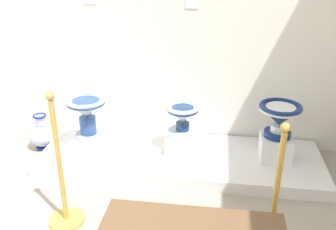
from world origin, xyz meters
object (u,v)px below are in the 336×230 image
(antique_toilet_broad_patterned, at_px, (183,117))
(decorative_vase_corner, at_px, (42,134))
(plinth_block_squat_floral, at_px, (275,148))
(antique_toilet_squat_floral, at_px, (280,115))
(antique_toilet_pale_glazed, at_px, (87,111))
(info_placard_second, at_px, (192,0))
(plinth_block_broad_patterned, at_px, (182,143))
(stanchion_post_near_right, at_px, (274,211))
(stanchion_post_near_left, at_px, (63,189))
(plinth_block_pale_glazed, at_px, (89,141))

(antique_toilet_broad_patterned, bearing_deg, decorative_vase_corner, 178.01)
(plinth_block_squat_floral, distance_m, antique_toilet_squat_floral, 0.33)
(antique_toilet_pale_glazed, bearing_deg, decorative_vase_corner, 170.94)
(info_placard_second, bearing_deg, antique_toilet_broad_patterned, -94.67)
(plinth_block_broad_patterned, xyz_separation_m, antique_toilet_broad_patterned, (0.00, -0.00, 0.28))
(antique_toilet_broad_patterned, height_order, stanchion_post_near_right, stanchion_post_near_right)
(info_placard_second, height_order, stanchion_post_near_right, info_placard_second)
(stanchion_post_near_left, bearing_deg, plinth_block_pale_glazed, 98.34)
(antique_toilet_broad_patterned, relative_size, decorative_vase_corner, 0.83)
(info_placard_second, bearing_deg, antique_toilet_squat_floral, -27.65)
(plinth_block_pale_glazed, height_order, antique_toilet_broad_patterned, antique_toilet_broad_patterned)
(plinth_block_broad_patterned, height_order, decorative_vase_corner, decorative_vase_corner)
(antique_toilet_squat_floral, bearing_deg, plinth_block_pale_glazed, 179.55)
(stanchion_post_near_right, bearing_deg, info_placard_second, 116.32)
(antique_toilet_squat_floral, height_order, stanchion_post_near_left, stanchion_post_near_left)
(plinth_block_squat_floral, bearing_deg, antique_toilet_pale_glazed, 179.55)
(plinth_block_broad_patterned, distance_m, stanchion_post_near_right, 1.30)
(stanchion_post_near_right, bearing_deg, decorative_vase_corner, 153.75)
(antique_toilet_broad_patterned, xyz_separation_m, antique_toilet_squat_floral, (0.89, -0.05, 0.09))
(antique_toilet_broad_patterned, relative_size, stanchion_post_near_right, 0.34)
(decorative_vase_corner, bearing_deg, stanchion_post_near_right, -26.25)
(stanchion_post_near_left, bearing_deg, stanchion_post_near_right, -0.35)
(stanchion_post_near_right, bearing_deg, antique_toilet_pale_glazed, 148.99)
(antique_toilet_squat_floral, xyz_separation_m, stanchion_post_near_left, (-1.69, -1.00, -0.27))
(plinth_block_squat_floral, relative_size, decorative_vase_corner, 0.75)
(decorative_vase_corner, distance_m, stanchion_post_near_left, 1.31)
(plinth_block_broad_patterned, distance_m, antique_toilet_broad_patterned, 0.28)
(plinth_block_pale_glazed, relative_size, stanchion_post_near_left, 0.37)
(decorative_vase_corner, xyz_separation_m, stanchion_post_near_right, (2.26, -1.11, 0.11))
(antique_toilet_squat_floral, bearing_deg, decorative_vase_corner, 177.55)
(plinth_block_broad_patterned, relative_size, stanchion_post_near_left, 0.29)
(plinth_block_pale_glazed, xyz_separation_m, antique_toilet_broad_patterned, (0.95, 0.04, 0.32))
(antique_toilet_pale_glazed, relative_size, decorative_vase_corner, 1.09)
(plinth_block_broad_patterned, bearing_deg, plinth_block_pale_glazed, -177.85)
(antique_toilet_squat_floral, distance_m, info_placard_second, 1.35)
(plinth_block_pale_glazed, distance_m, info_placard_second, 1.73)
(plinth_block_broad_patterned, relative_size, antique_toilet_broad_patterned, 1.00)
(antique_toilet_broad_patterned, bearing_deg, stanchion_post_near_left, -127.29)
(plinth_block_broad_patterned, relative_size, antique_toilet_squat_floral, 0.82)
(antique_toilet_broad_patterned, distance_m, decorative_vase_corner, 1.54)
(antique_toilet_broad_patterned, xyz_separation_m, stanchion_post_near_right, (0.76, -1.06, -0.21))
(antique_toilet_broad_patterned, xyz_separation_m, stanchion_post_near_left, (-0.80, -1.05, -0.18))
(plinth_block_pale_glazed, height_order, antique_toilet_pale_glazed, antique_toilet_pale_glazed)
(antique_toilet_pale_glazed, relative_size, plinth_block_squat_floral, 1.47)
(antique_toilet_pale_glazed, distance_m, plinth_block_broad_patterned, 1.00)
(info_placard_second, distance_m, stanchion_post_near_right, 2.05)
(antique_toilet_pale_glazed, distance_m, decorative_vase_corner, 0.66)
(antique_toilet_broad_patterned, distance_m, stanchion_post_near_left, 1.33)
(antique_toilet_squat_floral, relative_size, stanchion_post_near_right, 0.41)
(info_placard_second, height_order, stanchion_post_near_left, info_placard_second)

